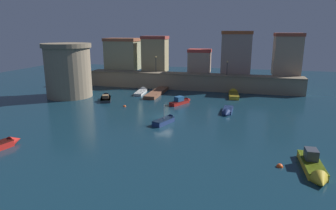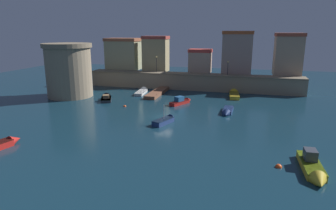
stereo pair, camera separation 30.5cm
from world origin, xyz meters
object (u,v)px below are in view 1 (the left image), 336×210
object	(u,v)px
moored_boat_7	(106,98)
mooring_buoy_1	(125,107)
moored_boat_6	(182,101)
mooring_buoy_0	(280,167)
moored_boat_3	(142,91)
fortress_tower	(68,70)
moored_boat_2	(234,94)
quay_lamp_1	(227,65)
moored_boat_0	(314,168)
moored_boat_4	(166,120)
moored_boat_5	(227,111)
quay_lamp_0	(156,62)

from	to	relation	value
moored_boat_7	mooring_buoy_1	size ratio (longest dim) A/B	10.01
moored_boat_6	mooring_buoy_0	bearing A→B (deg)	-119.06
moored_boat_6	moored_boat_3	bearing A→B (deg)	81.80
mooring_buoy_1	fortress_tower	bearing A→B (deg)	160.55
moored_boat_2	moored_boat_7	bearing A→B (deg)	108.17
moored_boat_2	mooring_buoy_0	world-z (taller)	moored_boat_2
quay_lamp_1	moored_boat_0	xyz separation A→B (m)	(10.35, -35.96, -5.02)
moored_boat_4	mooring_buoy_0	distance (m)	17.66
moored_boat_5	mooring_buoy_1	xyz separation A→B (m)	(-17.24, -0.30, -0.30)
moored_boat_0	moored_boat_3	world-z (taller)	moored_boat_0
quay_lamp_0	moored_boat_3	xyz separation A→B (m)	(-1.23, -6.16, -5.59)
moored_boat_2	moored_boat_4	distance (m)	22.16
fortress_tower	moored_boat_4	xyz separation A→B (m)	(22.79, -11.68, -4.82)
fortress_tower	moored_boat_3	size ratio (longest dim) A/B	1.54
quay_lamp_1	moored_boat_3	size ratio (longest dim) A/B	0.44
moored_boat_7	fortress_tower	bearing A→B (deg)	59.13
moored_boat_7	mooring_buoy_1	world-z (taller)	moored_boat_7
moored_boat_3	quay_lamp_1	bearing A→B (deg)	-75.96
moored_boat_0	moored_boat_6	bearing A→B (deg)	-144.03
moored_boat_0	moored_boat_7	size ratio (longest dim) A/B	1.30
quay_lamp_1	mooring_buoy_1	size ratio (longest dim) A/B	5.55
quay_lamp_0	quay_lamp_1	distance (m)	15.71
moored_boat_0	moored_boat_7	world-z (taller)	moored_boat_0
moored_boat_4	moored_boat_7	bearing A→B (deg)	74.54
quay_lamp_0	mooring_buoy_0	xyz separation A→B (m)	(23.18, -35.56, -5.87)
quay_lamp_1	mooring_buoy_0	size ratio (longest dim) A/B	4.64
fortress_tower	quay_lamp_1	distance (m)	32.23
quay_lamp_0	moored_boat_7	distance (m)	16.15
moored_boat_2	quay_lamp_1	bearing A→B (deg)	17.27
moored_boat_3	mooring_buoy_0	world-z (taller)	moored_boat_3
quay_lamp_0	moored_boat_4	xyz separation A→B (m)	(9.10, -24.89, -5.49)
mooring_buoy_0	moored_boat_0	bearing A→B (deg)	-7.98
mooring_buoy_1	moored_boat_0	bearing A→B (deg)	-34.43
fortress_tower	quay_lamp_0	bearing A→B (deg)	43.98
moored_boat_5	mooring_buoy_0	size ratio (longest dim) A/B	8.23
quay_lamp_0	moored_boat_6	world-z (taller)	quay_lamp_0
fortress_tower	quay_lamp_1	bearing A→B (deg)	24.21
moored_boat_5	moored_boat_6	distance (m)	9.25
quay_lamp_1	moored_boat_7	distance (m)	26.03
fortress_tower	moored_boat_6	bearing A→B (deg)	-0.76
moored_boat_2	moored_boat_4	size ratio (longest dim) A/B	1.52
quay_lamp_0	moored_boat_2	xyz separation A→B (m)	(17.48, -4.38, -5.52)
fortress_tower	quay_lamp_0	world-z (taller)	fortress_tower
fortress_tower	moored_boat_2	xyz separation A→B (m)	(31.17, 8.84, -4.85)
fortress_tower	quay_lamp_1	size ratio (longest dim) A/B	3.53
moored_boat_2	mooring_buoy_1	world-z (taller)	moored_boat_2
moored_boat_6	mooring_buoy_0	distance (m)	26.30
fortress_tower	moored_boat_0	xyz separation A→B (m)	(39.75, -22.74, -4.73)
quay_lamp_0	quay_lamp_1	xyz separation A→B (m)	(15.70, 0.00, -0.39)
fortress_tower	moored_boat_6	distance (m)	23.03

